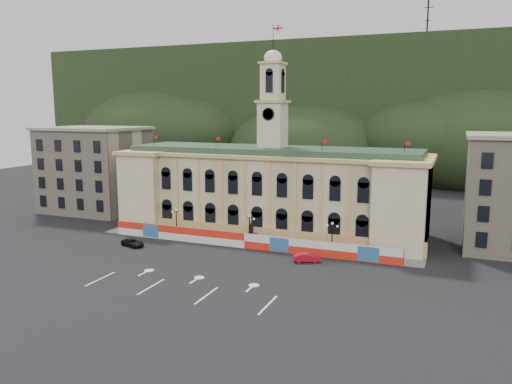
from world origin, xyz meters
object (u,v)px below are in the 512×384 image
at_px(red_sedan, 307,257).
at_px(black_suv, 133,243).
at_px(lamp_center, 249,227).
at_px(statue, 252,237).

height_order(red_sedan, black_suv, red_sedan).
xyz_separation_m(lamp_center, black_suv, (-17.67, -7.89, -2.46)).
bearing_deg(black_suv, lamp_center, -48.27).
bearing_deg(statue, black_suv, -153.29).
relative_size(statue, black_suv, 0.78).
distance_m(lamp_center, red_sedan, 12.89).
xyz_separation_m(statue, black_suv, (-17.67, -8.89, -0.58)).
height_order(statue, black_suv, statue).
bearing_deg(red_sedan, statue, 37.16).
bearing_deg(statue, lamp_center, -90.00).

